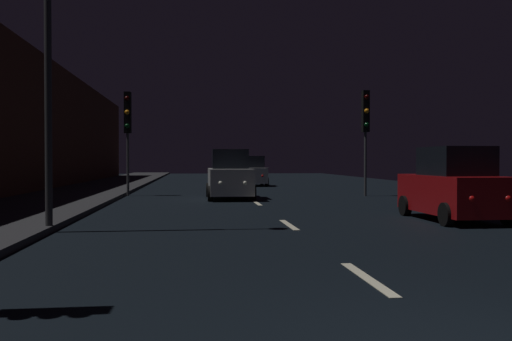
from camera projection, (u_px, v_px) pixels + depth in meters
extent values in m
cube|color=black|center=(240.00, 192.00, 28.99)|extent=(27.87, 84.00, 0.02)
cube|color=#28282B|center=(88.00, 191.00, 28.15)|extent=(4.40, 84.00, 0.15)
cube|color=#472319|center=(11.00, 117.00, 24.32)|extent=(0.80, 63.00, 7.04)
cube|color=beige|center=(367.00, 278.00, 7.62)|extent=(0.16, 2.20, 0.01)
cube|color=beige|center=(289.00, 225.00, 13.99)|extent=(0.16, 2.20, 0.01)
cube|color=beige|center=(257.00, 203.00, 21.13)|extent=(0.16, 2.20, 0.01)
cylinder|color=#38383A|center=(365.00, 164.00, 25.53)|extent=(0.12, 0.12, 2.94)
cube|color=black|center=(366.00, 111.00, 25.48)|extent=(0.31, 0.34, 1.90)
sphere|color=black|center=(367.00, 97.00, 25.30)|extent=(0.22, 0.22, 0.22)
sphere|color=orange|center=(367.00, 111.00, 25.31)|extent=(0.22, 0.22, 0.22)
sphere|color=black|center=(367.00, 125.00, 25.32)|extent=(0.22, 0.22, 0.22)
cylinder|color=#38383A|center=(128.00, 164.00, 25.68)|extent=(0.12, 0.12, 2.90)
cube|color=black|center=(128.00, 113.00, 25.64)|extent=(0.32, 0.35, 1.90)
sphere|color=black|center=(127.00, 98.00, 25.45)|extent=(0.22, 0.22, 0.22)
sphere|color=orange|center=(127.00, 112.00, 25.46)|extent=(0.22, 0.22, 0.22)
sphere|color=black|center=(127.00, 126.00, 25.48)|extent=(0.22, 0.22, 0.22)
cylinder|color=#2D2D30|center=(48.00, 48.00, 12.50)|extent=(0.16, 0.16, 8.29)
cube|color=silver|center=(230.00, 181.00, 23.65)|extent=(1.75, 4.07, 1.07)
cube|color=black|center=(229.00, 159.00, 23.78)|extent=(1.48, 2.04, 0.81)
cylinder|color=black|center=(253.00, 193.00, 22.34)|extent=(0.21, 0.62, 0.62)
cylinder|color=black|center=(210.00, 194.00, 22.15)|extent=(0.21, 0.62, 0.62)
cylinder|color=black|center=(246.00, 190.00, 25.17)|extent=(0.21, 0.62, 0.62)
cylinder|color=black|center=(209.00, 190.00, 24.98)|extent=(0.21, 0.62, 0.62)
sphere|color=white|center=(245.00, 183.00, 21.72)|extent=(0.17, 0.17, 0.17)
sphere|color=white|center=(220.00, 183.00, 21.62)|extent=(0.17, 0.17, 0.17)
sphere|color=red|center=(237.00, 180.00, 25.69)|extent=(0.17, 0.17, 0.17)
sphere|color=red|center=(216.00, 180.00, 25.59)|extent=(0.17, 0.17, 0.17)
cube|color=maroon|center=(453.00, 194.00, 15.14)|extent=(1.66, 3.87, 1.01)
cube|color=black|center=(455.00, 161.00, 14.99)|extent=(1.41, 1.94, 0.77)
cylinder|color=black|center=(405.00, 206.00, 16.41)|extent=(0.20, 0.59, 0.59)
cylinder|color=black|center=(458.00, 205.00, 16.58)|extent=(0.20, 0.59, 0.59)
cylinder|color=black|center=(446.00, 214.00, 13.71)|extent=(0.20, 0.59, 0.59)
cylinder|color=black|center=(509.00, 214.00, 13.89)|extent=(0.20, 0.59, 0.59)
sphere|color=slate|center=(410.00, 190.00, 16.98)|extent=(0.17, 0.17, 0.17)
sphere|color=slate|center=(438.00, 190.00, 17.08)|extent=(0.17, 0.17, 0.17)
sphere|color=red|center=(471.00, 199.00, 13.21)|extent=(0.17, 0.17, 0.17)
sphere|color=red|center=(507.00, 199.00, 13.30)|extent=(0.17, 0.17, 0.17)
cube|color=silver|center=(252.00, 175.00, 36.00)|extent=(1.60, 3.73, 0.98)
cube|color=black|center=(252.00, 162.00, 35.85)|extent=(1.36, 1.87, 0.75)
cylinder|color=black|center=(239.00, 181.00, 37.22)|extent=(0.20, 0.57, 0.57)
cylinder|color=black|center=(262.00, 181.00, 37.39)|extent=(0.20, 0.57, 0.57)
cylinder|color=black|center=(242.00, 182.00, 34.62)|extent=(0.20, 0.57, 0.57)
cylinder|color=black|center=(267.00, 182.00, 34.79)|extent=(0.20, 0.57, 0.57)
sphere|color=slate|center=(243.00, 174.00, 37.77)|extent=(0.16, 0.16, 0.16)
sphere|color=slate|center=(256.00, 174.00, 37.86)|extent=(0.16, 0.16, 0.16)
sphere|color=red|center=(248.00, 176.00, 34.13)|extent=(0.16, 0.16, 0.16)
sphere|color=red|center=(262.00, 176.00, 34.23)|extent=(0.16, 0.16, 0.16)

